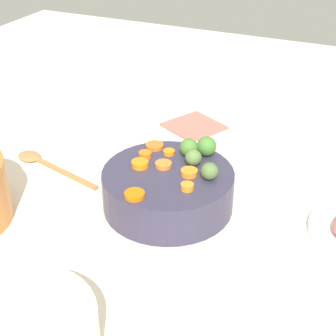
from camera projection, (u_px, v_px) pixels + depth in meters
name	position (u px, v px, depth m)	size (l,w,h in m)	color
tabletop	(174.00, 206.00, 1.06)	(2.40, 2.40, 0.02)	silver
serving_bowl_carrots	(168.00, 189.00, 1.03)	(0.26, 0.26, 0.08)	#363249
carrot_slice_0	(164.00, 164.00, 1.02)	(0.03, 0.03, 0.01)	orange
carrot_slice_1	(140.00, 164.00, 1.02)	(0.03, 0.03, 0.01)	orange
carrot_slice_2	(135.00, 195.00, 0.93)	(0.04, 0.04, 0.01)	orange
carrot_slice_3	(189.00, 172.00, 1.00)	(0.03, 0.03, 0.01)	orange
carrot_slice_4	(145.00, 155.00, 1.06)	(0.03, 0.03, 0.01)	orange
carrot_slice_5	(155.00, 146.00, 1.09)	(0.04, 0.04, 0.01)	orange
carrot_slice_6	(169.00, 152.00, 1.07)	(0.02, 0.02, 0.01)	orange
carrot_slice_7	(187.00, 187.00, 0.95)	(0.02, 0.02, 0.01)	orange
brussels_sprout_0	(207.00, 146.00, 1.06)	(0.04, 0.04, 0.04)	#487E32
brussels_sprout_1	(189.00, 148.00, 1.05)	(0.04, 0.04, 0.04)	#4C7E31
brussels_sprout_2	(209.00, 171.00, 0.98)	(0.03, 0.03, 0.03)	#536F3A
brussels_sprout_3	(193.00, 158.00, 1.02)	(0.03, 0.03, 0.03)	#5A7A3F
wooden_spoon	(40.00, 162.00, 1.19)	(0.09, 0.25, 0.01)	#BA7844
dish_towel	(194.00, 126.00, 1.35)	(0.13, 0.13, 0.01)	#B06B5E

